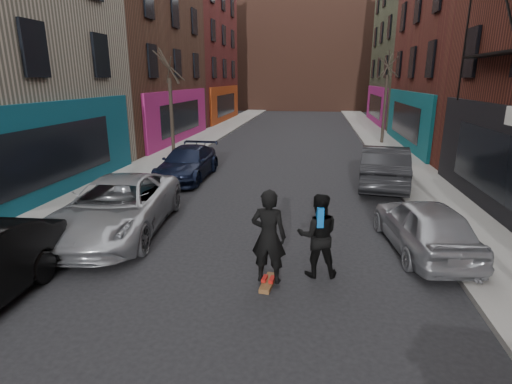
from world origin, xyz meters
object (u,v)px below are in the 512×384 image
(parked_left_end, at_px, (187,163))
(parked_right_end, at_px, (384,166))
(tree_right_far, at_px, (386,90))
(pedestrian, at_px, (318,235))
(skateboarder, at_px, (269,237))
(parked_right_far, at_px, (424,225))
(tree_left_far, at_px, (170,95))
(parked_left_far, at_px, (117,206))
(skateboard, at_px, (268,283))

(parked_left_end, distance_m, parked_right_end, 8.33)
(tree_right_far, height_order, pedestrian, tree_right_far)
(pedestrian, bearing_deg, skateboarder, 25.41)
(parked_right_far, height_order, skateboarder, skateboarder)
(tree_left_far, xyz_separation_m, parked_left_far, (2.50, -11.52, -2.61))
(parked_right_far, xyz_separation_m, skateboard, (-3.69, -2.33, -0.65))
(tree_right_far, xyz_separation_m, parked_right_end, (-1.60, -11.14, -2.69))
(parked_right_far, height_order, skateboard, parked_right_far)
(parked_right_far, bearing_deg, parked_left_end, -45.78)
(parked_right_far, bearing_deg, tree_left_far, -54.58)
(tree_left_far, xyz_separation_m, parked_right_far, (10.80, -11.62, -2.68))
(tree_left_far, bearing_deg, tree_right_far, 25.82)
(skateboarder, bearing_deg, parked_right_end, -106.22)
(parked_right_far, height_order, parked_right_end, parked_right_end)
(tree_left_far, relative_size, skateboard, 8.12)
(parked_right_far, xyz_separation_m, skateboarder, (-3.69, -2.33, 0.42))
(parked_left_far, xyz_separation_m, skateboard, (4.61, -2.43, -0.72))
(parked_left_far, height_order, skateboard, parked_left_far)
(parked_right_end, bearing_deg, tree_right_far, -90.38)
(parked_left_far, distance_m, skateboarder, 5.23)
(tree_left_far, relative_size, skateboarder, 3.19)
(parked_left_end, xyz_separation_m, skateboarder, (4.65, -8.91, 0.43))
(tree_right_far, height_order, parked_right_far, tree_right_far)
(skateboard, relative_size, pedestrian, 0.42)
(tree_left_far, bearing_deg, parked_left_far, -77.75)
(tree_left_far, height_order, pedestrian, tree_left_far)
(parked_right_end, bearing_deg, pedestrian, 79.72)
(parked_right_end, distance_m, skateboarder, 9.56)
(parked_left_far, xyz_separation_m, parked_right_far, (8.30, -0.10, -0.07))
(tree_left_far, height_order, skateboard, tree_left_far)
(tree_right_far, height_order, skateboard, tree_right_far)
(tree_right_far, xyz_separation_m, parked_left_far, (-9.90, -17.52, -2.76))
(tree_left_far, relative_size, parked_left_far, 1.17)
(pedestrian, bearing_deg, tree_left_far, -65.12)
(tree_right_far, bearing_deg, skateboarder, -104.84)
(parked_left_end, height_order, skateboarder, skateboarder)
(parked_left_end, relative_size, parked_right_far, 1.16)
(tree_left_far, height_order, parked_left_far, tree_left_far)
(parked_left_end, xyz_separation_m, parked_right_far, (8.33, -6.58, 0.01))
(skateboarder, bearing_deg, parked_left_far, -21.30)
(tree_right_far, relative_size, skateboard, 8.50)
(tree_left_far, distance_m, parked_left_end, 6.22)
(tree_left_far, xyz_separation_m, skateboarder, (7.11, -13.95, -2.26))
(parked_left_far, bearing_deg, parked_left_end, 83.88)
(parked_right_far, bearing_deg, parked_right_end, -97.48)
(tree_left_far, bearing_deg, parked_right_far, -47.10)
(tree_left_far, relative_size, pedestrian, 3.42)
(parked_right_far, distance_m, parked_right_end, 6.48)
(parked_left_far, relative_size, parked_left_end, 1.17)
(tree_right_far, distance_m, parked_left_far, 20.31)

